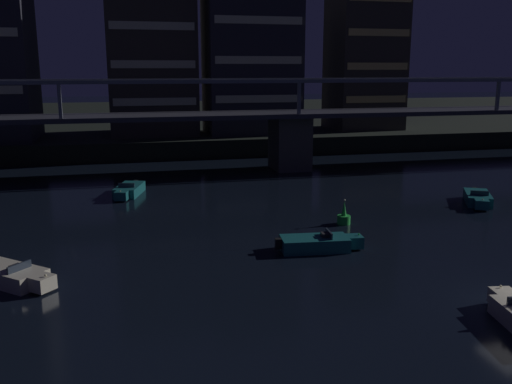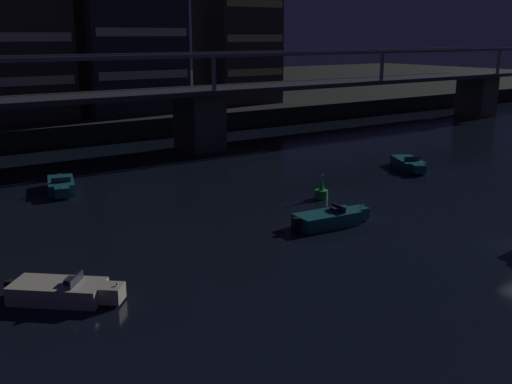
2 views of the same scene
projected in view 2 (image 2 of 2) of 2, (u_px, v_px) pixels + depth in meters
far_riverbank at (53, 98)px, 98.02m from camera, size 240.00×80.00×2.20m
river_bridge at (199, 104)px, 59.12m from camera, size 95.29×6.40×9.38m
tower_west_tall at (7, 14)px, 63.19m from camera, size 10.59×10.58×22.27m
tower_central at (126, 10)px, 68.10m from camera, size 11.53×8.62×23.54m
tower_east_tall at (237, 20)px, 78.93m from camera, size 9.14×8.33×21.77m
speedboat_near_center at (409, 164)px, 51.27m from camera, size 3.49×4.90×1.16m
speedboat_near_right at (63, 291)px, 25.77m from camera, size 4.51×4.25×1.16m
speedboat_mid_left at (330, 218)px, 36.03m from camera, size 5.23×2.20×1.16m
speedboat_mid_center at (61, 186)px, 43.84m from camera, size 2.80×5.18×1.16m
channel_buoy at (321, 192)px, 41.87m from camera, size 0.90×0.90×1.76m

